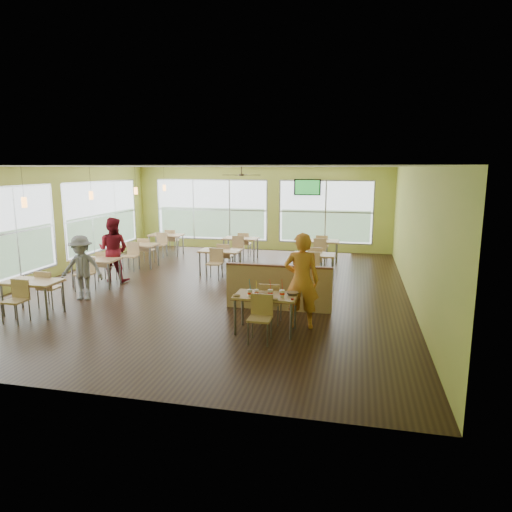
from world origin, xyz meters
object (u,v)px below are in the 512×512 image
half_wall_divider (278,287)px  food_basket (293,293)px  man_plaid (301,281)px  main_table (266,301)px

half_wall_divider → food_basket: bearing=-69.1°
half_wall_divider → man_plaid: (0.64, -1.02, 0.44)m
main_table → food_basket: (0.51, 0.12, 0.15)m
man_plaid → half_wall_divider: bearing=-62.9°
half_wall_divider → food_basket: (0.51, -1.33, 0.26)m
main_table → man_plaid: bearing=34.1°
half_wall_divider → main_table: bearing=-90.0°
man_plaid → food_basket: man_plaid is taller
half_wall_divider → food_basket: half_wall_divider is taller
food_basket → main_table: bearing=-166.9°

